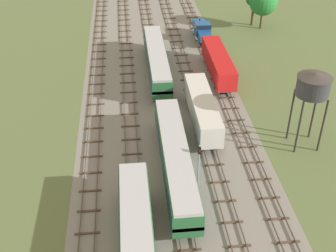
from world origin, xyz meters
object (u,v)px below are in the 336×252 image
object	(u,v)px
freight_boxcar_centre_right_midfar	(218,62)
water_tower	(313,85)
diesel_railcar_centre_left_far	(157,59)
freight_boxcar_centre_mid	(202,108)
shunter_loco_centre_right_farther	(202,30)
diesel_railcar_centre_left_near	(175,158)
signal_post_nearest	(199,160)

from	to	relation	value
freight_boxcar_centre_right_midfar	water_tower	xyz separation A→B (m)	(6.77, -18.65, 5.66)
freight_boxcar_centre_right_midfar	water_tower	distance (m)	20.64
diesel_railcar_centre_left_far	freight_boxcar_centre_mid	bearing A→B (deg)	-72.73
freight_boxcar_centre_mid	shunter_loco_centre_right_farther	bearing A→B (deg)	80.54
freight_boxcar_centre_mid	freight_boxcar_centre_right_midfar	size ratio (longest dim) A/B	1.00
freight_boxcar_centre_right_midfar	diesel_railcar_centre_left_near	bearing A→B (deg)	-111.78
shunter_loco_centre_right_farther	freight_boxcar_centre_right_midfar	bearing A→B (deg)	-89.98
diesel_railcar_centre_left_near	water_tower	size ratio (longest dim) A/B	2.12
freight_boxcar_centre_mid	freight_boxcar_centre_right_midfar	bearing A→B (deg)	70.47
freight_boxcar_centre_mid	freight_boxcar_centre_right_midfar	xyz separation A→B (m)	(4.63, 13.06, 0.00)
diesel_railcar_centre_left_near	shunter_loco_centre_right_farther	xyz separation A→B (m)	(9.26, 37.90, -0.59)
diesel_railcar_centre_left_near	freight_boxcar_centre_mid	size ratio (longest dim) A/B	1.46
freight_boxcar_centre_right_midfar	water_tower	bearing A→B (deg)	-70.04
freight_boxcar_centre_mid	diesel_railcar_centre_left_near	bearing A→B (deg)	-114.58
freight_boxcar_centre_right_midfar	freight_boxcar_centre_mid	bearing A→B (deg)	-109.53
shunter_loco_centre_right_farther	diesel_railcar_centre_left_near	bearing A→B (deg)	-103.74
diesel_railcar_centre_left_far	shunter_loco_centre_right_farther	xyz separation A→B (m)	(9.26, 12.84, -0.59)
freight_boxcar_centre_right_midfar	diesel_railcar_centre_left_far	distance (m)	9.46
diesel_railcar_centre_left_near	diesel_railcar_centre_left_far	xyz separation A→B (m)	(0.00, 25.06, 0.00)
diesel_railcar_centre_left_far	diesel_railcar_centre_left_near	bearing A→B (deg)	-90.00
freight_boxcar_centre_mid	shunter_loco_centre_right_farther	world-z (taller)	freight_boxcar_centre_mid
diesel_railcar_centre_left_near	water_tower	world-z (taller)	water_tower
freight_boxcar_centre_mid	signal_post_nearest	bearing A→B (deg)	-101.53
signal_post_nearest	freight_boxcar_centre_mid	bearing A→B (deg)	78.47
freight_boxcar_centre_mid	signal_post_nearest	size ratio (longest dim) A/B	2.83
shunter_loco_centre_right_farther	water_tower	bearing A→B (deg)	-78.51
diesel_railcar_centre_left_far	water_tower	bearing A→B (deg)	-51.97
freight_boxcar_centre_right_midfar	signal_post_nearest	world-z (taller)	signal_post_nearest
signal_post_nearest	diesel_railcar_centre_left_near	bearing A→B (deg)	151.75
shunter_loco_centre_right_farther	signal_post_nearest	size ratio (longest dim) A/B	1.71
water_tower	freight_boxcar_centre_mid	bearing A→B (deg)	153.87
shunter_loco_centre_right_farther	water_tower	xyz separation A→B (m)	(6.78, -33.35, 6.10)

